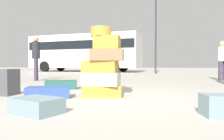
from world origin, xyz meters
The scene contains 10 objects.
ground_plane centered at (0.00, 0.00, 0.00)m, with size 80.00×80.00×0.00m, color #ADA89E.
suitcase_tower centered at (-0.15, 0.13, 0.57)m, with size 0.84×0.61×1.34m.
suitcase_teal_behind_tower centered at (-1.43, 1.25, 0.11)m, with size 0.77×0.37×0.22m, color #26594C.
suitcase_charcoal_left_side centered at (-2.06, 0.08, 0.26)m, with size 0.21×0.43×0.53m, color #4C4C51.
suitcase_slate_foreground_far centered at (-0.71, -1.40, 0.10)m, with size 0.59×0.43×0.20m, color gray.
suitcase_navy_upright_blue centered at (-1.12, -0.17, 0.10)m, with size 0.77×0.40×0.21m, color #334F99.
person_bearded_onlooker centered at (3.62, 4.87, 0.90)m, with size 0.31×0.30×1.52m.
person_tourist_with_camera centered at (-3.47, 3.88, 1.02)m, with size 0.30×0.33×1.71m.
parked_bus centered at (-4.48, 14.43, 1.83)m, with size 10.13×4.42×3.15m.
lamp_post centered at (1.48, 11.30, 4.16)m, with size 0.36×0.36×6.42m.
Camera 1 is at (0.61, -3.94, 0.61)m, focal length 34.70 mm.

